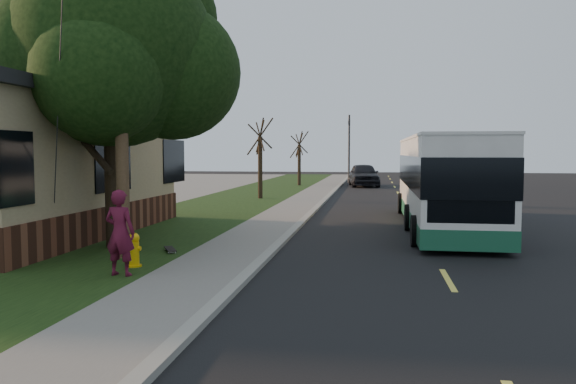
{
  "coord_description": "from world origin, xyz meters",
  "views": [
    {
      "loc": [
        2.53,
        -11.37,
        2.56
      ],
      "look_at": [
        0.29,
        3.15,
        1.5
      ],
      "focal_mm": 35.0,
      "sensor_mm": 36.0,
      "label": 1
    }
  ],
  "objects_px": {
    "dumpster": "(3,211)",
    "skateboard_main": "(170,249)",
    "fire_hydrant": "(134,250)",
    "leafy_tree": "(117,52)",
    "utility_pole": "(120,62)",
    "bare_tree_near": "(260,159)",
    "traffic_signal": "(349,144)",
    "distant_car": "(364,175)",
    "transit_bus": "(443,180)",
    "skateboarder": "(120,233)",
    "bare_tree_far": "(299,159)"
  },
  "relations": [
    {
      "from": "dumpster",
      "to": "skateboard_main",
      "type": "bearing_deg",
      "value": -25.73
    },
    {
      "from": "fire_hydrant",
      "to": "leafy_tree",
      "type": "bearing_deg",
      "value": 120.67
    },
    {
      "from": "utility_pole",
      "to": "leafy_tree",
      "type": "height_order",
      "value": "utility_pole"
    },
    {
      "from": "leafy_tree",
      "to": "bare_tree_near",
      "type": "distance_m",
      "value": 15.66
    },
    {
      "from": "traffic_signal",
      "to": "distant_car",
      "type": "height_order",
      "value": "traffic_signal"
    },
    {
      "from": "distant_car",
      "to": "fire_hydrant",
      "type": "bearing_deg",
      "value": -104.89
    },
    {
      "from": "transit_bus",
      "to": "skateboarder",
      "type": "height_order",
      "value": "transit_bus"
    },
    {
      "from": "leafy_tree",
      "to": "fire_hydrant",
      "type": "bearing_deg",
      "value": -59.33
    },
    {
      "from": "fire_hydrant",
      "to": "distant_car",
      "type": "height_order",
      "value": "distant_car"
    },
    {
      "from": "fire_hydrant",
      "to": "dumpster",
      "type": "bearing_deg",
      "value": 142.64
    },
    {
      "from": "transit_bus",
      "to": "skateboard_main",
      "type": "height_order",
      "value": "transit_bus"
    },
    {
      "from": "bare_tree_far",
      "to": "skateboard_main",
      "type": "height_order",
      "value": "bare_tree_far"
    },
    {
      "from": "bare_tree_near",
      "to": "skateboard_main",
      "type": "relative_size",
      "value": 5.37
    },
    {
      "from": "distant_car",
      "to": "dumpster",
      "type": "bearing_deg",
      "value": -120.83
    },
    {
      "from": "traffic_signal",
      "to": "leafy_tree",
      "type": "bearing_deg",
      "value": -98.47
    },
    {
      "from": "bare_tree_far",
      "to": "skateboarder",
      "type": "bearing_deg",
      "value": -89.07
    },
    {
      "from": "bare_tree_near",
      "to": "traffic_signal",
      "type": "distance_m",
      "value": 16.52
    },
    {
      "from": "dumpster",
      "to": "leafy_tree",
      "type": "bearing_deg",
      "value": -26.17
    },
    {
      "from": "traffic_signal",
      "to": "distant_car",
      "type": "bearing_deg",
      "value": -70.65
    },
    {
      "from": "leafy_tree",
      "to": "traffic_signal",
      "type": "height_order",
      "value": "leafy_tree"
    },
    {
      "from": "leafy_tree",
      "to": "transit_bus",
      "type": "distance_m",
      "value": 11.06
    },
    {
      "from": "fire_hydrant",
      "to": "bare_tree_near",
      "type": "xyz_separation_m",
      "value": [
        -0.9,
        18.0,
        1.72
      ]
    },
    {
      "from": "bare_tree_near",
      "to": "traffic_signal",
      "type": "height_order",
      "value": "traffic_signal"
    },
    {
      "from": "bare_tree_far",
      "to": "traffic_signal",
      "type": "bearing_deg",
      "value": 48.81
    },
    {
      "from": "leafy_tree",
      "to": "distant_car",
      "type": "bearing_deg",
      "value": 77.98
    },
    {
      "from": "dumpster",
      "to": "distant_car",
      "type": "relative_size",
      "value": 0.27
    },
    {
      "from": "traffic_signal",
      "to": "dumpster",
      "type": "relative_size",
      "value": 4.1
    },
    {
      "from": "fire_hydrant",
      "to": "bare_tree_near",
      "type": "bearing_deg",
      "value": 92.86
    },
    {
      "from": "fire_hydrant",
      "to": "skateboard_main",
      "type": "distance_m",
      "value": 1.92
    },
    {
      "from": "fire_hydrant",
      "to": "transit_bus",
      "type": "bearing_deg",
      "value": 47.32
    },
    {
      "from": "bare_tree_far",
      "to": "dumpster",
      "type": "relative_size",
      "value": 3.01
    },
    {
      "from": "leafy_tree",
      "to": "distant_car",
      "type": "height_order",
      "value": "leafy_tree"
    },
    {
      "from": "bare_tree_near",
      "to": "transit_bus",
      "type": "height_order",
      "value": "bare_tree_near"
    },
    {
      "from": "traffic_signal",
      "to": "transit_bus",
      "type": "distance_m",
      "value": 26.36
    },
    {
      "from": "leafy_tree",
      "to": "traffic_signal",
      "type": "distance_m",
      "value": 31.76
    },
    {
      "from": "bare_tree_far",
      "to": "distant_car",
      "type": "relative_size",
      "value": 0.8
    },
    {
      "from": "fire_hydrant",
      "to": "dumpster",
      "type": "height_order",
      "value": "dumpster"
    },
    {
      "from": "transit_bus",
      "to": "dumpster",
      "type": "height_order",
      "value": "transit_bus"
    },
    {
      "from": "transit_bus",
      "to": "skateboarder",
      "type": "relative_size",
      "value": 6.46
    },
    {
      "from": "fire_hydrant",
      "to": "traffic_signal",
      "type": "distance_m",
      "value": 34.25
    },
    {
      "from": "leafy_tree",
      "to": "distant_car",
      "type": "relative_size",
      "value": 1.55
    },
    {
      "from": "skateboard_main",
      "to": "dumpster",
      "type": "xyz_separation_m",
      "value": [
        -7.0,
        3.37,
        0.51
      ]
    },
    {
      "from": "bare_tree_far",
      "to": "transit_bus",
      "type": "relative_size",
      "value": 0.36
    },
    {
      "from": "bare_tree_far",
      "to": "skateboarder",
      "type": "relative_size",
      "value": 2.32
    },
    {
      "from": "transit_bus",
      "to": "dumpster",
      "type": "bearing_deg",
      "value": -169.05
    },
    {
      "from": "bare_tree_far",
      "to": "traffic_signal",
      "type": "relative_size",
      "value": 0.73
    },
    {
      "from": "leafy_tree",
      "to": "bare_tree_near",
      "type": "bearing_deg",
      "value": 87.5
    },
    {
      "from": "fire_hydrant",
      "to": "utility_pole",
      "type": "bearing_deg",
      "value": 125.38
    },
    {
      "from": "leafy_tree",
      "to": "traffic_signal",
      "type": "xyz_separation_m",
      "value": [
        4.67,
        31.35,
        -2.0
      ]
    },
    {
      "from": "utility_pole",
      "to": "bare_tree_near",
      "type": "relative_size",
      "value": 2.11
    }
  ]
}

